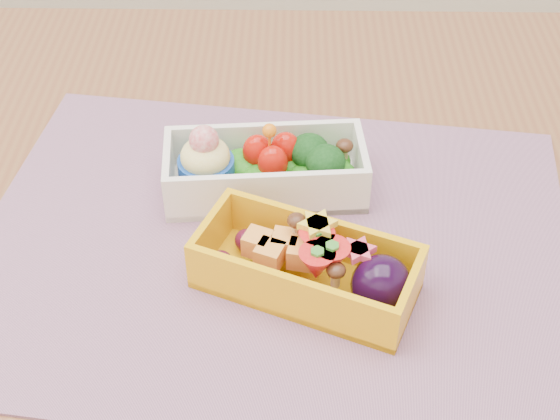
{
  "coord_description": "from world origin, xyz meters",
  "views": [
    {
      "loc": [
        -0.02,
        -0.55,
        1.26
      ],
      "look_at": [
        -0.03,
        -0.03,
        0.79
      ],
      "focal_mm": 51.19,
      "sensor_mm": 36.0,
      "label": 1
    }
  ],
  "objects_px": {
    "table": "(310,289)",
    "placemat": "(272,245)",
    "bento_yellow": "(311,267)",
    "bento_white": "(264,169)"
  },
  "relations": [
    {
      "from": "placemat",
      "to": "bento_yellow",
      "type": "bearing_deg",
      "value": -57.07
    },
    {
      "from": "table",
      "to": "bento_white",
      "type": "relative_size",
      "value": 6.15
    },
    {
      "from": "placemat",
      "to": "bento_white",
      "type": "bearing_deg",
      "value": 96.57
    },
    {
      "from": "placemat",
      "to": "bento_white",
      "type": "height_order",
      "value": "bento_white"
    },
    {
      "from": "table",
      "to": "placemat",
      "type": "distance_m",
      "value": 0.11
    },
    {
      "from": "placemat",
      "to": "bento_yellow",
      "type": "distance_m",
      "value": 0.07
    },
    {
      "from": "table",
      "to": "bento_yellow",
      "type": "bearing_deg",
      "value": -91.86
    },
    {
      "from": "table",
      "to": "placemat",
      "type": "bearing_deg",
      "value": -133.6
    },
    {
      "from": "table",
      "to": "placemat",
      "type": "xyz_separation_m",
      "value": [
        -0.04,
        -0.04,
        0.1
      ]
    },
    {
      "from": "bento_white",
      "to": "bento_yellow",
      "type": "relative_size",
      "value": 0.98
    }
  ]
}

